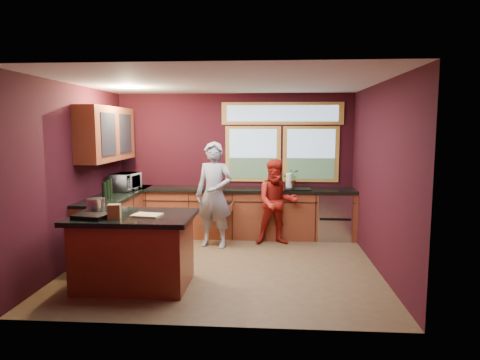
# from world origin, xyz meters

# --- Properties ---
(floor) EXTENTS (4.50, 4.50, 0.00)m
(floor) POSITION_xyz_m (0.00, 0.00, 0.00)
(floor) COLOR brown
(floor) RESTS_ON ground
(room_shell) EXTENTS (4.52, 4.02, 2.71)m
(room_shell) POSITION_xyz_m (-0.60, 0.32, 1.80)
(room_shell) COLOR black
(room_shell) RESTS_ON ground
(back_counter) EXTENTS (4.50, 0.64, 0.93)m
(back_counter) POSITION_xyz_m (0.20, 1.70, 0.46)
(back_counter) COLOR maroon
(back_counter) RESTS_ON floor
(left_counter) EXTENTS (0.64, 2.30, 0.93)m
(left_counter) POSITION_xyz_m (-1.95, 0.85, 0.47)
(left_counter) COLOR maroon
(left_counter) RESTS_ON floor
(island) EXTENTS (1.55, 1.05, 0.95)m
(island) POSITION_xyz_m (-1.08, -0.92, 0.48)
(island) COLOR maroon
(island) RESTS_ON floor
(person_grey) EXTENTS (0.76, 0.60, 1.82)m
(person_grey) POSITION_xyz_m (-0.27, 0.98, 0.91)
(person_grey) COLOR slate
(person_grey) RESTS_ON floor
(person_red) EXTENTS (0.79, 0.65, 1.51)m
(person_red) POSITION_xyz_m (0.80, 1.23, 0.75)
(person_red) COLOR maroon
(person_red) RESTS_ON floor
(microwave) EXTENTS (0.46, 0.61, 0.31)m
(microwave) POSITION_xyz_m (-1.92, 1.26, 1.08)
(microwave) COLOR #999999
(microwave) RESTS_ON left_counter
(potted_plant) EXTENTS (0.31, 0.27, 0.35)m
(potted_plant) POSITION_xyz_m (1.07, 1.75, 1.10)
(potted_plant) COLOR #999999
(potted_plant) RESTS_ON back_counter
(paper_towel) EXTENTS (0.12, 0.12, 0.28)m
(paper_towel) POSITION_xyz_m (1.03, 1.70, 1.07)
(paper_towel) COLOR white
(paper_towel) RESTS_ON back_counter
(cutting_board) EXTENTS (0.39, 0.30, 0.02)m
(cutting_board) POSITION_xyz_m (-0.88, -0.97, 0.95)
(cutting_board) COLOR tan
(cutting_board) RESTS_ON island
(stock_pot) EXTENTS (0.24, 0.24, 0.18)m
(stock_pot) POSITION_xyz_m (-1.63, -0.77, 1.03)
(stock_pot) COLOR #B8B9BD
(stock_pot) RESTS_ON island
(paper_bag) EXTENTS (0.17, 0.15, 0.18)m
(paper_bag) POSITION_xyz_m (-1.23, -1.17, 1.03)
(paper_bag) COLOR brown
(paper_bag) RESTS_ON island
(black_tray) EXTENTS (0.45, 0.35, 0.05)m
(black_tray) POSITION_xyz_m (-1.53, -1.17, 0.97)
(black_tray) COLOR black
(black_tray) RESTS_ON island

